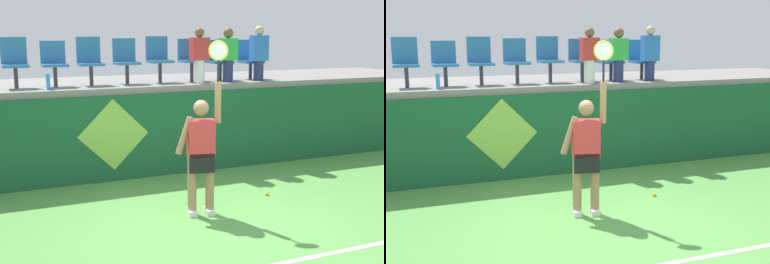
# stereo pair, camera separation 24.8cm
# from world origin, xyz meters

# --- Properties ---
(ground_plane) EXTENTS (40.00, 40.00, 0.00)m
(ground_plane) POSITION_xyz_m (0.00, 0.00, 0.00)
(ground_plane) COLOR #519342
(court_back_wall) EXTENTS (13.73, 0.20, 1.53)m
(court_back_wall) POSITION_xyz_m (0.00, 2.80, 0.76)
(court_back_wall) COLOR #195633
(court_back_wall) RESTS_ON ground_plane
(spectator_platform) EXTENTS (13.73, 2.63, 0.12)m
(spectator_platform) POSITION_xyz_m (0.00, 4.07, 1.59)
(spectator_platform) COLOR gray
(spectator_platform) RESTS_ON court_back_wall
(tennis_player) EXTENTS (0.74, 0.34, 2.50)m
(tennis_player) POSITION_xyz_m (-0.05, 0.58, 0.95)
(tennis_player) COLOR white
(tennis_player) RESTS_ON ground_plane
(tennis_ball) EXTENTS (0.07, 0.07, 0.07)m
(tennis_ball) POSITION_xyz_m (1.28, 0.95, 0.03)
(tennis_ball) COLOR #D1E533
(tennis_ball) RESTS_ON ground_plane
(water_bottle) EXTENTS (0.07, 0.07, 0.27)m
(water_bottle) POSITION_xyz_m (-1.82, 2.99, 1.78)
(water_bottle) COLOR #338CE5
(water_bottle) RESTS_ON spectator_platform
(stadium_chair_0) EXTENTS (0.44, 0.42, 0.88)m
(stadium_chair_0) POSITION_xyz_m (-2.31, 3.50, 2.13)
(stadium_chair_0) COLOR #38383D
(stadium_chair_0) RESTS_ON spectator_platform
(stadium_chair_1) EXTENTS (0.44, 0.42, 0.81)m
(stadium_chair_1) POSITION_xyz_m (-1.64, 3.49, 2.10)
(stadium_chair_1) COLOR #38383D
(stadium_chair_1) RESTS_ON spectator_platform
(stadium_chair_2) EXTENTS (0.44, 0.42, 0.88)m
(stadium_chair_2) POSITION_xyz_m (-1.00, 3.50, 2.13)
(stadium_chair_2) COLOR #38383D
(stadium_chair_2) RESTS_ON spectator_platform
(stadium_chair_3) EXTENTS (0.44, 0.42, 0.85)m
(stadium_chair_3) POSITION_xyz_m (-0.33, 3.50, 2.12)
(stadium_chair_3) COLOR #38383D
(stadium_chair_3) RESTS_ON spectator_platform
(stadium_chair_4) EXTENTS (0.44, 0.42, 0.88)m
(stadium_chair_4) POSITION_xyz_m (0.33, 3.50, 2.14)
(stadium_chair_4) COLOR #38383D
(stadium_chair_4) RESTS_ON spectator_platform
(stadium_chair_5) EXTENTS (0.44, 0.42, 0.83)m
(stadium_chair_5) POSITION_xyz_m (0.99, 3.49, 2.12)
(stadium_chair_5) COLOR #38383D
(stadium_chair_5) RESTS_ON spectator_platform
(stadium_chair_6) EXTENTS (0.44, 0.42, 0.81)m
(stadium_chair_6) POSITION_xyz_m (1.61, 3.49, 2.09)
(stadium_chair_6) COLOR #38383D
(stadium_chair_6) RESTS_ON spectator_platform
(stadium_chair_7) EXTENTS (0.44, 0.42, 0.81)m
(stadium_chair_7) POSITION_xyz_m (2.31, 3.49, 2.09)
(stadium_chair_7) COLOR #38383D
(stadium_chair_7) RESTS_ON spectator_platform
(spectator_0) EXTENTS (0.34, 0.20, 1.05)m
(spectator_0) POSITION_xyz_m (1.61, 3.07, 2.20)
(spectator_0) COLOR navy
(spectator_0) RESTS_ON spectator_platform
(spectator_1) EXTENTS (0.34, 0.20, 1.05)m
(spectator_1) POSITION_xyz_m (0.99, 3.04, 2.19)
(spectator_1) COLOR white
(spectator_1) RESTS_ON spectator_platform
(spectator_2) EXTENTS (0.34, 0.20, 1.09)m
(spectator_2) POSITION_xyz_m (2.31, 3.09, 2.21)
(spectator_2) COLOR navy
(spectator_2) RESTS_ON spectator_platform
(wall_signage_mount) EXTENTS (1.27, 0.01, 1.48)m
(wall_signage_mount) POSITION_xyz_m (-0.80, 2.70, 0.00)
(wall_signage_mount) COLOR #195633
(wall_signage_mount) RESTS_ON ground_plane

